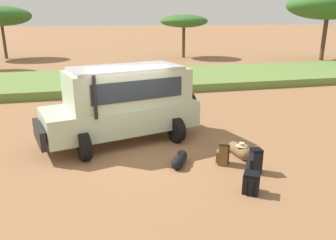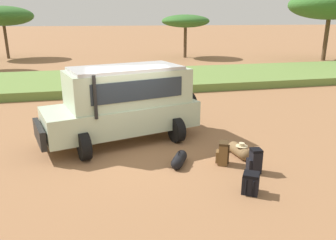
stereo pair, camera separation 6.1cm
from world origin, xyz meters
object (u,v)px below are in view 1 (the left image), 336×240
at_px(duffel_bag_soft_canvas, 179,160).
at_px(backpack_beside_front_wheel, 223,153).
at_px(acacia_tree_left_mid, 0,16).
at_px(acacia_tree_right_mid, 329,5).
at_px(backpack_cluster_center, 251,183).
at_px(backpack_near_rear_wheel, 255,161).
at_px(acacia_tree_centre_back, 184,21).
at_px(safari_vehicle, 124,102).
at_px(duffel_bag_low_black_case, 239,150).

bearing_deg(duffel_bag_soft_canvas, backpack_beside_front_wheel, -10.39).
xyz_separation_m(acacia_tree_left_mid, acacia_tree_right_mid, (29.57, -8.53, 0.96)).
height_order(backpack_cluster_center, acacia_tree_left_mid, acacia_tree_left_mid).
bearing_deg(acacia_tree_right_mid, backpack_beside_front_wheel, -133.11).
bearing_deg(backpack_near_rear_wheel, acacia_tree_centre_back, 77.97).
bearing_deg(duffel_bag_soft_canvas, backpack_cluster_center, -56.70).
relative_size(backpack_near_rear_wheel, acacia_tree_left_mid, 0.12).
bearing_deg(safari_vehicle, backpack_near_rear_wheel, -46.70).
xyz_separation_m(backpack_beside_front_wheel, duffel_bag_low_black_case, (0.68, 0.38, -0.14)).
height_order(backpack_beside_front_wheel, backpack_cluster_center, backpack_beside_front_wheel).
bearing_deg(acacia_tree_right_mid, duffel_bag_low_black_case, -132.58).
relative_size(duffel_bag_low_black_case, acacia_tree_centre_back, 0.20).
relative_size(backpack_near_rear_wheel, duffel_bag_soft_canvas, 0.79).
xyz_separation_m(backpack_beside_front_wheel, duffel_bag_soft_canvas, (-1.20, 0.22, -0.16)).
bearing_deg(backpack_beside_front_wheel, acacia_tree_right_mid, 46.89).
bearing_deg(safari_vehicle, duffel_bag_soft_canvas, -62.29).
bearing_deg(backpack_beside_front_wheel, duffel_bag_soft_canvas, 169.61).
bearing_deg(acacia_tree_centre_back, acacia_tree_left_mid, 169.54).
height_order(backpack_beside_front_wheel, acacia_tree_right_mid, acacia_tree_right_mid).
xyz_separation_m(backpack_cluster_center, acacia_tree_centre_back, (6.03, 26.42, 3.31)).
relative_size(backpack_cluster_center, acacia_tree_right_mid, 0.07).
relative_size(duffel_bag_low_black_case, acacia_tree_right_mid, 0.13).
distance_m(backpack_near_rear_wheel, acacia_tree_right_mid, 27.15).
distance_m(duffel_bag_soft_canvas, acacia_tree_left_mid, 29.83).
bearing_deg(backpack_beside_front_wheel, duffel_bag_low_black_case, 29.29).
bearing_deg(acacia_tree_left_mid, duffel_bag_soft_canvas, -69.91).
bearing_deg(duffel_bag_soft_canvas, acacia_tree_right_mid, 44.75).
height_order(backpack_cluster_center, acacia_tree_right_mid, acacia_tree_right_mid).
bearing_deg(acacia_tree_left_mid, acacia_tree_right_mid, -16.09).
relative_size(safari_vehicle, acacia_tree_centre_back, 1.10).
height_order(backpack_beside_front_wheel, acacia_tree_left_mid, acacia_tree_left_mid).
bearing_deg(acacia_tree_left_mid, safari_vehicle, -70.65).
height_order(backpack_near_rear_wheel, acacia_tree_right_mid, acacia_tree_right_mid).
distance_m(backpack_beside_front_wheel, acacia_tree_left_mid, 30.44).
distance_m(backpack_near_rear_wheel, duffel_bag_soft_canvas, 2.03).
height_order(backpack_cluster_center, duffel_bag_soft_canvas, backpack_cluster_center).
distance_m(duffel_bag_low_black_case, acacia_tree_right_mid, 26.36).
bearing_deg(acacia_tree_right_mid, backpack_near_rear_wheel, -131.14).
bearing_deg(acacia_tree_centre_back, backpack_beside_front_wheel, -103.71).
distance_m(backpack_beside_front_wheel, backpack_cluster_center, 1.64).
relative_size(acacia_tree_centre_back, acacia_tree_right_mid, 0.66).
xyz_separation_m(backpack_near_rear_wheel, acacia_tree_right_mid, (17.59, 20.14, 4.70)).
height_order(acacia_tree_left_mid, acacia_tree_centre_back, acacia_tree_left_mid).
bearing_deg(backpack_cluster_center, safari_vehicle, 120.26).
bearing_deg(acacia_tree_left_mid, backpack_beside_front_wheel, -67.92).
bearing_deg(safari_vehicle, backpack_cluster_center, -59.74).
height_order(duffel_bag_low_black_case, acacia_tree_centre_back, acacia_tree_centre_back).
xyz_separation_m(backpack_near_rear_wheel, acacia_tree_centre_back, (5.43, 25.46, 3.24)).
height_order(backpack_near_rear_wheel, acacia_tree_centre_back, acacia_tree_centre_back).
bearing_deg(backpack_beside_front_wheel, backpack_near_rear_wheel, -47.31).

